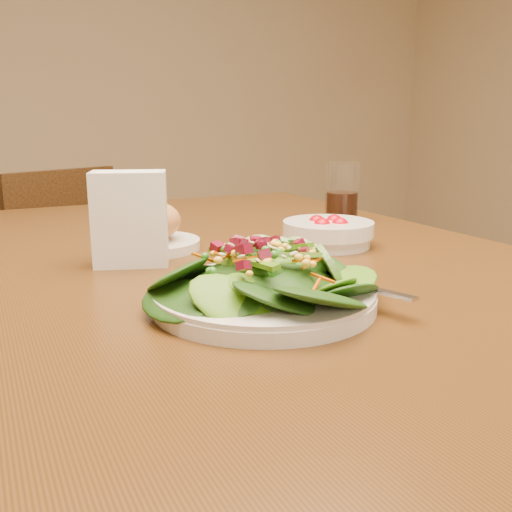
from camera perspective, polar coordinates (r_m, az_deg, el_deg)
name	(u,v)px	position (r m, az deg, el deg)	size (l,w,h in m)	color
dining_table	(250,319)	(0.93, -0.61, -6.29)	(0.90, 1.40, 0.75)	#4D2B12
chair_far	(49,288)	(1.95, -19.97, -3.06)	(0.50, 0.50, 0.82)	#472B13
salad_plate	(271,282)	(0.67, 1.48, -2.63)	(0.27, 0.26, 0.08)	silver
bread_plate	(151,230)	(0.97, -10.44, 2.59)	(0.16, 0.16, 0.08)	silver
tomato_bowl	(328,233)	(0.99, 7.21, 2.33)	(0.16, 0.16, 0.05)	silver
drinking_glass	(342,196)	(1.23, 8.59, 5.90)	(0.07, 0.07, 0.13)	silver
napkin_holder	(130,216)	(0.87, -12.49, 3.92)	(0.12, 0.09, 0.14)	white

